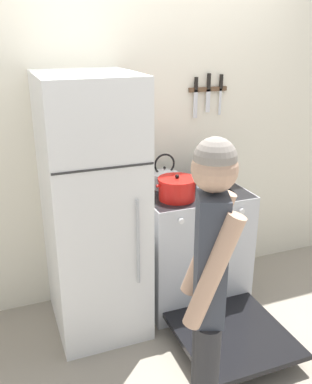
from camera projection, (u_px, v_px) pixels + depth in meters
The scene contains 9 objects.
ground_plane at pixel (139, 282), 3.54m from camera, with size 14.00×14.00×0.00m, color gray.
wall_back at pixel (135, 129), 3.11m from camera, with size 10.00×0.06×2.55m.
refrigerator at pixel (93, 209), 2.78m from camera, with size 0.59×0.73×1.72m.
stove_range at pixel (192, 247), 3.18m from camera, with size 0.74×1.33×0.88m.
dutch_oven_pot at pixel (177, 188), 2.86m from camera, with size 0.30×0.26×0.17m.
tea_kettle at pixel (165, 177), 3.09m from camera, with size 0.26×0.21×0.25m.
utensil_jar at pixel (206, 173), 3.21m from camera, with size 0.08×0.08×0.24m.
person at pixel (208, 290), 1.84m from camera, with size 0.33×0.38×1.57m.
wall_knife_strip at pixel (208, 89), 3.17m from camera, with size 0.31×0.03×0.32m.
Camera 1 is at (-0.97, -2.89, 1.95)m, focal length 40.00 mm.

